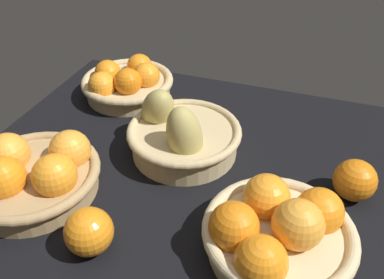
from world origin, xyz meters
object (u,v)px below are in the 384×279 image
(basket_near_right, at_px, (277,231))
(basket_center_pears, at_px, (179,134))
(basket_near_left, at_px, (34,174))
(basket_far_left, at_px, (127,82))
(loose_orange_back_gap, at_px, (355,180))
(loose_orange_front_gap, at_px, (89,232))

(basket_near_right, relative_size, basket_center_pears, 0.96)
(basket_near_left, relative_size, basket_far_left, 1.07)
(basket_near_right, bearing_deg, basket_near_left, -178.91)
(basket_near_left, height_order, loose_orange_back_gap, basket_near_left)
(basket_center_pears, bearing_deg, loose_orange_back_gap, -3.75)
(basket_near_left, distance_m, loose_orange_back_gap, 0.59)
(basket_far_left, distance_m, loose_orange_front_gap, 0.49)
(basket_center_pears, bearing_deg, loose_orange_front_gap, -99.04)
(basket_center_pears, bearing_deg, basket_far_left, 140.28)
(basket_near_left, bearing_deg, loose_orange_front_gap, -26.93)
(basket_near_left, xyz_separation_m, basket_far_left, (0.00, 0.38, -0.00))
(basket_near_left, distance_m, basket_near_right, 0.45)
(loose_orange_front_gap, bearing_deg, basket_far_left, 109.64)
(basket_near_right, xyz_separation_m, basket_center_pears, (-0.24, 0.19, -0.00))
(basket_near_left, height_order, loose_orange_front_gap, basket_near_left)
(basket_far_left, bearing_deg, loose_orange_back_gap, -19.41)
(loose_orange_back_gap, bearing_deg, basket_near_left, -162.45)
(basket_near_left, height_order, basket_near_right, basket_near_right)
(basket_near_right, bearing_deg, basket_center_pears, 140.76)
(basket_far_left, relative_size, basket_near_right, 0.97)
(loose_orange_front_gap, distance_m, loose_orange_back_gap, 0.47)
(basket_near_left, bearing_deg, basket_far_left, 89.50)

